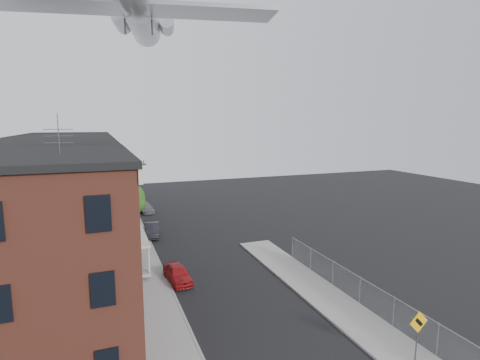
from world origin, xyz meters
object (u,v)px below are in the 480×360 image
object	(u,v)px
warning_sign	(418,329)
car_mid	(152,230)
car_far	(147,208)
street_tree	(131,199)
car_near	(178,273)
airplane	(137,3)
utility_pole	(137,208)

from	to	relation	value
warning_sign	car_mid	xyz separation A→B (m)	(-9.20, 25.83, -1.21)
car_mid	car_far	bearing A→B (deg)	93.29
street_tree	car_far	world-z (taller)	street_tree
car_mid	car_far	distance (m)	10.93
car_near	car_far	xyz separation A→B (m)	(0.53, 23.02, -0.08)
warning_sign	car_mid	bearing A→B (deg)	109.60
car_far	airplane	distance (m)	25.87
warning_sign	airplane	size ratio (longest dim) A/B	0.11
utility_pole	car_far	bearing A→B (deg)	81.10
street_tree	car_near	world-z (taller)	street_tree
car_far	airplane	world-z (taller)	airplane
utility_pole	car_near	size ratio (longest dim) A/B	2.39
airplane	warning_sign	bearing A→B (deg)	-65.28
street_tree	car_near	size ratio (longest dim) A/B	1.38
warning_sign	airplane	distance (m)	31.46
car_near	car_far	size ratio (longest dim) A/B	0.98
warning_sign	car_far	xyz separation A→B (m)	(-8.43, 36.74, -1.33)
car_near	car_far	world-z (taller)	car_near
street_tree	car_mid	xyz separation A→B (m)	(1.67, -3.11, -2.77)
utility_pole	car_mid	size ratio (longest dim) A/B	2.19
car_near	airplane	world-z (taller)	airplane
car_near	airplane	size ratio (longest dim) A/B	0.14
utility_pole	car_far	size ratio (longest dim) A/B	2.34
car_near	airplane	bearing A→B (deg)	93.32
warning_sign	car_near	size ratio (longest dim) A/B	0.74
car_near	car_mid	distance (m)	12.11
car_far	warning_sign	bearing A→B (deg)	-81.36
warning_sign	utility_pole	size ratio (longest dim) A/B	0.31
car_near	car_mid	world-z (taller)	car_mid
car_near	utility_pole	bearing A→B (deg)	107.98
warning_sign	car_mid	size ratio (longest dim) A/B	0.68
airplane	utility_pole	bearing A→B (deg)	-108.39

